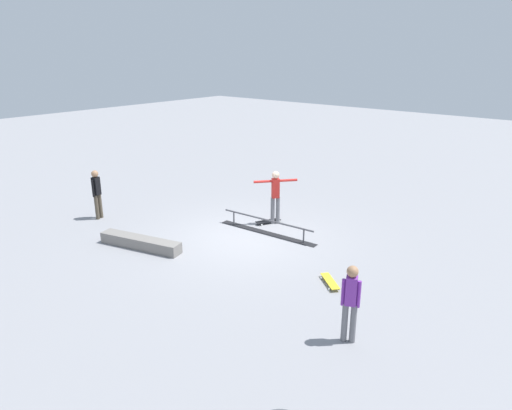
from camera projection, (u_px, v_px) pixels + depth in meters
ground_plane at (246, 238)px, 13.13m from camera, size 60.00×60.00×0.00m
grind_rail at (267, 227)px, 13.38m from camera, size 3.24×0.46×0.43m
skate_ledge at (140, 243)px, 12.41m from camera, size 2.44×1.00×0.30m
skater_main at (275, 194)px, 13.90m from camera, size 0.91×1.07×1.65m
skateboard_main at (268, 221)px, 14.18m from camera, size 0.52×0.81×0.09m
bystander_purple_shirt at (350, 300)px, 8.20m from camera, size 0.34×0.24×1.53m
bystander_black_shirt at (97, 192)px, 14.35m from camera, size 0.23×0.36×1.57m
loose_skateboard_yellow at (330, 281)px, 10.51m from camera, size 0.75×0.66×0.09m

